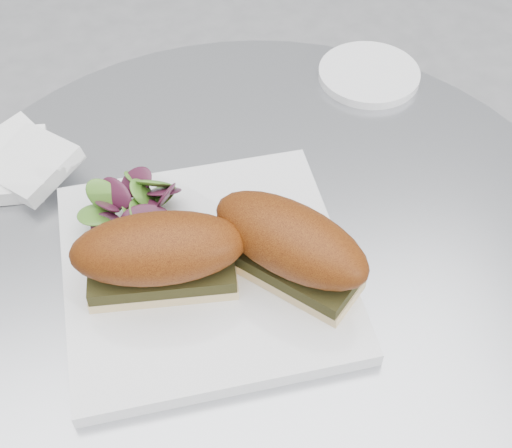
# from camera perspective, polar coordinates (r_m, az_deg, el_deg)

# --- Properties ---
(table) EXTENTS (0.70, 0.70, 0.73)m
(table) POSITION_cam_1_polar(r_m,az_deg,el_deg) (0.92, 0.19, -11.35)
(table) COLOR #B5B7BC
(table) RESTS_ON ground
(plate) EXTENTS (0.28, 0.28, 0.02)m
(plate) POSITION_cam_1_polar(r_m,az_deg,el_deg) (0.69, -4.09, -3.62)
(plate) COLOR white
(plate) RESTS_ON table
(sandwich_left) EXTENTS (0.16, 0.09, 0.08)m
(sandwich_left) POSITION_cam_1_polar(r_m,az_deg,el_deg) (0.64, -7.74, -2.44)
(sandwich_left) COLOR beige
(sandwich_left) RESTS_ON plate
(sandwich_right) EXTENTS (0.15, 0.16, 0.08)m
(sandwich_right) POSITION_cam_1_polar(r_m,az_deg,el_deg) (0.64, 2.72, -1.73)
(sandwich_right) COLOR beige
(sandwich_right) RESTS_ON plate
(salad) EXTENTS (0.10, 0.10, 0.05)m
(salad) POSITION_cam_1_polar(r_m,az_deg,el_deg) (0.70, -9.51, 1.26)
(salad) COLOR #53902F
(salad) RESTS_ON plate
(napkin) EXTENTS (0.18, 0.18, 0.02)m
(napkin) POSITION_cam_1_polar(r_m,az_deg,el_deg) (0.81, -18.58, 4.07)
(napkin) COLOR white
(napkin) RESTS_ON table
(saucer) EXTENTS (0.13, 0.13, 0.01)m
(saucer) POSITION_cam_1_polar(r_m,az_deg,el_deg) (0.92, 9.03, 11.75)
(saucer) COLOR white
(saucer) RESTS_ON table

